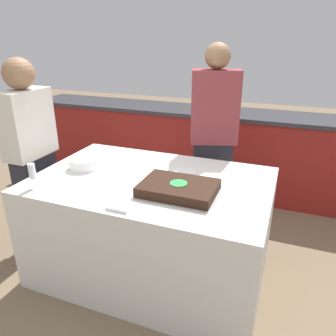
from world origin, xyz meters
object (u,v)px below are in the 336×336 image
Objects in this scene: cake at (179,188)px; wine_glass at (32,173)px; person_seated_left at (32,155)px; plate_stack at (84,163)px; person_cutting_cake at (213,140)px.

wine_glass is at bearing -163.47° from cake.
cake is 1.29m from person_seated_left.
person_cutting_cake reaches higher than plate_stack.
cake is 0.81m from plate_stack.
wine_glass is 0.11× the size of person_seated_left.
cake is at bearing -10.21° from plate_stack.
cake is 2.35× the size of plate_stack.
person_cutting_cake is (0.80, 0.75, 0.05)m from plate_stack.
plate_stack is 1.09m from person_cutting_cake.
plate_stack is 0.49m from person_seated_left.
person_cutting_cake is at bearing 90.00° from cake.
person_cutting_cake reaches higher than person_seated_left.
person_seated_left is at bearing 12.02° from person_cutting_cake.
person_cutting_cake reaches higher than cake.
wine_glass is 0.56m from person_seated_left.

